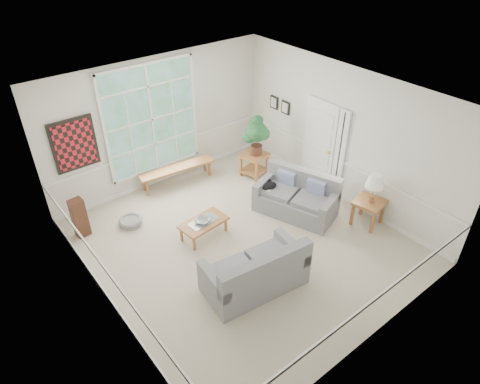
% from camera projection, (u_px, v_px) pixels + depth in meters
% --- Properties ---
extents(floor, '(5.50, 6.00, 0.01)m').
position_uv_depth(floor, '(242.00, 242.00, 8.55)').
color(floor, '#B8AC97').
rests_on(floor, ground).
extents(ceiling, '(5.50, 6.00, 0.02)m').
position_uv_depth(ceiling, '(243.00, 100.00, 6.85)').
color(ceiling, white).
rests_on(ceiling, ground).
extents(wall_back, '(5.50, 0.02, 3.00)m').
position_uv_depth(wall_back, '(159.00, 122.00, 9.64)').
color(wall_back, silver).
rests_on(wall_back, ground).
extents(wall_front, '(5.50, 0.02, 3.00)m').
position_uv_depth(wall_front, '(382.00, 272.00, 5.76)').
color(wall_front, silver).
rests_on(wall_front, ground).
extents(wall_left, '(0.02, 6.00, 3.00)m').
position_uv_depth(wall_left, '(97.00, 241.00, 6.29)').
color(wall_left, silver).
rests_on(wall_left, ground).
extents(wall_right, '(0.02, 6.00, 3.00)m').
position_uv_depth(wall_right, '(343.00, 135.00, 9.11)').
color(wall_right, silver).
rests_on(wall_right, ground).
extents(window_back, '(2.30, 0.08, 2.40)m').
position_uv_depth(window_back, '(152.00, 119.00, 9.43)').
color(window_back, white).
rests_on(window_back, wall_back).
extents(entry_door, '(0.08, 0.90, 2.10)m').
position_uv_depth(entry_door, '(319.00, 144.00, 9.73)').
color(entry_door, white).
rests_on(entry_door, floor).
extents(door_sidelight, '(0.08, 0.26, 1.90)m').
position_uv_depth(door_sidelight, '(341.00, 151.00, 9.27)').
color(door_sidelight, white).
rests_on(door_sidelight, wall_right).
extents(wall_art, '(0.90, 0.06, 1.10)m').
position_uv_depth(wall_art, '(75.00, 145.00, 8.55)').
color(wall_art, maroon).
rests_on(wall_art, wall_back).
extents(wall_frame_near, '(0.04, 0.26, 0.32)m').
position_uv_depth(wall_frame_near, '(285.00, 108.00, 10.20)').
color(wall_frame_near, black).
rests_on(wall_frame_near, wall_right).
extents(wall_frame_far, '(0.04, 0.26, 0.32)m').
position_uv_depth(wall_frame_far, '(274.00, 103.00, 10.45)').
color(wall_frame_far, black).
rests_on(wall_frame_far, wall_right).
extents(loveseat_right, '(1.40, 1.88, 0.91)m').
position_uv_depth(loveseat_right, '(296.00, 195.00, 9.09)').
color(loveseat_right, slate).
rests_on(loveseat_right, floor).
extents(loveseat_front, '(1.85, 1.11, 0.95)m').
position_uv_depth(loveseat_front, '(254.00, 266.00, 7.31)').
color(loveseat_front, slate).
rests_on(loveseat_front, floor).
extents(coffee_table, '(1.00, 0.62, 0.36)m').
position_uv_depth(coffee_table, '(204.00, 229.00, 8.60)').
color(coffee_table, '#985E31').
rests_on(coffee_table, floor).
extents(pewter_bowl, '(0.47, 0.47, 0.09)m').
position_uv_depth(pewter_bowl, '(202.00, 220.00, 8.47)').
color(pewter_bowl, '#9C9CA1').
rests_on(pewter_bowl, coffee_table).
extents(window_bench, '(1.85, 0.55, 0.43)m').
position_uv_depth(window_bench, '(177.00, 175.00, 10.21)').
color(window_bench, '#985E31').
rests_on(window_bench, floor).
extents(end_table, '(0.71, 0.71, 0.58)m').
position_uv_depth(end_table, '(254.00, 164.00, 10.47)').
color(end_table, '#985E31').
rests_on(end_table, floor).
extents(houseplant, '(0.61, 0.61, 0.96)m').
position_uv_depth(houseplant, '(257.00, 136.00, 10.03)').
color(houseplant, '#21552C').
rests_on(houseplant, end_table).
extents(side_table, '(0.67, 0.67, 0.57)m').
position_uv_depth(side_table, '(367.00, 212.00, 8.87)').
color(side_table, '#985E31').
rests_on(side_table, floor).
extents(table_lamp, '(0.41, 0.41, 0.63)m').
position_uv_depth(table_lamp, '(373.00, 189.00, 8.52)').
color(table_lamp, silver).
rests_on(table_lamp, side_table).
extents(pet_bed, '(0.61, 0.61, 0.14)m').
position_uv_depth(pet_bed, '(131.00, 221.00, 8.97)').
color(pet_bed, gray).
rests_on(pet_bed, floor).
extents(floor_speaker, '(0.28, 0.23, 0.85)m').
position_uv_depth(floor_speaker, '(79.00, 218.00, 8.49)').
color(floor_speaker, '#442418').
rests_on(floor_speaker, floor).
extents(cat, '(0.43, 0.41, 0.16)m').
position_uv_depth(cat, '(269.00, 186.00, 9.22)').
color(cat, black).
rests_on(cat, loveseat_right).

